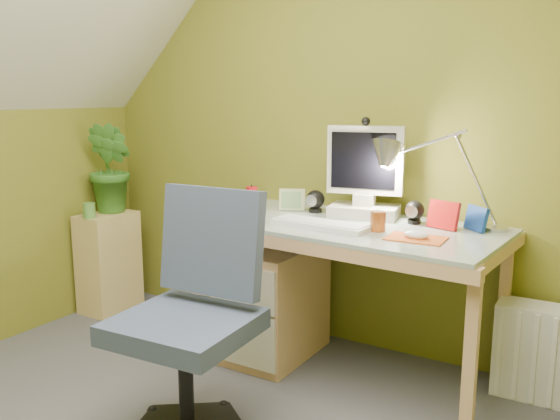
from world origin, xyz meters
The scene contains 19 objects.
wall_back centered at (0.00, 1.60, 1.20)m, with size 3.20×0.01×2.40m, color olive.
desk centered at (0.25, 1.23, 0.39)m, with size 1.44×0.72×0.77m, color tan, non-canonical shape.
monitor centered at (0.25, 1.41, 1.02)m, with size 0.36×0.21×0.49m, color #B7B6A5, non-canonical shape.
speaker_left centered at (-0.02, 1.39, 0.83)m, with size 0.10×0.10×0.12m, color black, non-canonical shape.
speaker_right centered at (0.52, 1.39, 0.83)m, with size 0.09×0.09×0.11m, color black, non-canonical shape.
keyboard centered at (0.17, 1.09, 0.78)m, with size 0.48×0.15×0.02m, color white.
mousepad centered at (0.63, 1.09, 0.77)m, with size 0.25×0.17×0.01m, color #D05B20.
mouse centered at (0.63, 1.09, 0.79)m, with size 0.11×0.07×0.04m, color white.
amber_tumbler centered at (0.43, 1.15, 0.82)m, with size 0.07×0.07×0.09m, color #8E4314.
candle_cluster centered at (-0.35, 1.24, 0.83)m, with size 0.17×0.14×0.12m, color #AD0F16, non-canonical shape.
photo_frame_red centered at (0.67, 1.35, 0.84)m, with size 0.15×0.02×0.13m, color red.
photo_frame_blue centered at (0.81, 1.39, 0.83)m, with size 0.13×0.02×0.11m, color navy.
photo_frame_green centered at (-0.15, 1.37, 0.83)m, with size 0.14×0.02×0.12m, color #B0BA80.
desk_lamp centered at (0.70, 1.41, 1.10)m, with size 0.61×0.26×0.65m, color silver, non-canonical shape.
side_ledge centered at (-1.45, 1.25, 0.32)m, with size 0.24×0.36×0.64m, color tan.
potted_plant centered at (-1.43, 1.30, 0.93)m, with size 0.32×0.26×0.58m, color #397627.
green_cup centered at (-1.43, 1.10, 0.69)m, with size 0.07×0.07×0.09m, color #58943D.
task_chair centered at (-0.03, 0.34, 0.52)m, with size 0.57×0.57×1.03m, color #38435C, non-canonical shape.
radiator centered at (1.14, 1.46, 0.22)m, with size 0.44×0.18×0.44m, color silver.
Camera 1 is at (1.42, -1.33, 1.38)m, focal length 38.00 mm.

